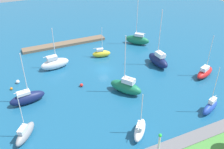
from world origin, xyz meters
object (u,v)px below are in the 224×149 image
Objects in this scene: sailboat_green_east_end at (137,39)px; sailboat_white_outer_mooring at (140,130)px; mooring_buoy_orange at (11,89)px; sailboat_navy_lone_north at (27,98)px; sailboat_blue_far_north at (210,107)px; sailboat_navy_inner_mooring at (158,60)px; sailboat_white_far_south at (55,63)px; mooring_buoy_red at (81,85)px; harbor_beacon at (159,141)px; pier_dock at (65,44)px; mooring_buoy_white at (18,82)px; sailboat_yellow_center_basin at (101,53)px; sailboat_green_west_end at (126,87)px; sailboat_gray_by_breakwater at (25,133)px; sailboat_red_near_pier at (205,72)px.

sailboat_green_east_end reaches higher than sailboat_white_outer_mooring.
sailboat_navy_lone_north is at bearing 112.78° from mooring_buoy_orange.
sailboat_navy_inner_mooring is at bearing -114.06° from sailboat_blue_far_north.
sailboat_green_east_end reaches higher than sailboat_navy_lone_north.
sailboat_white_far_south reaches higher than mooring_buoy_red.
harbor_beacon is 0.34× the size of sailboat_white_far_south.
pier_dock is 23.22m from mooring_buoy_white.
harbor_beacon is 37.23m from sailboat_yellow_center_basin.
sailboat_navy_inner_mooring is at bearing 129.62° from pier_dock.
pier_dock is at bearing -134.13° from mooring_buoy_white.
mooring_buoy_orange is (11.54, 5.48, -1.25)m from sailboat_white_far_south.
sailboat_green_west_end is (-5.56, 30.78, 1.20)m from pier_dock.
mooring_buoy_white is (34.09, -27.12, -0.77)m from sailboat_blue_far_north.
sailboat_gray_by_breakwater is (34.96, -7.99, -0.05)m from sailboat_blue_far_north.
sailboat_white_far_south is (8.27, -35.63, -1.90)m from harbor_beacon.
sailboat_blue_far_north reaches higher than mooring_buoy_orange.
sailboat_navy_lone_north reaches higher than sailboat_white_outer_mooring.
sailboat_blue_far_north is 28.43m from mooring_buoy_red.
mooring_buoy_white is 1.50× the size of mooring_buoy_orange.
mooring_buoy_orange is at bearing 60.66° from sailboat_green_east_end.
sailboat_blue_far_north is at bearing 136.76° from mooring_buoy_red.
sailboat_gray_by_breakwater is at bearing -34.81° from harbor_beacon.
sailboat_green_west_end is 15.20× the size of mooring_buoy_white.
sailboat_navy_inner_mooring is at bearing -177.01° from mooring_buoy_red.
sailboat_blue_far_north is (3.05, 34.99, -0.35)m from sailboat_green_east_end.
sailboat_white_far_south is at bearing -161.50° from mooring_buoy_white.
sailboat_blue_far_north is at bearing -49.67° from sailboat_white_outer_mooring.
sailboat_red_near_pier is 1.25× the size of sailboat_white_outer_mooring.
sailboat_green_west_end is 26.31m from mooring_buoy_orange.
sailboat_green_east_end is 1.64× the size of sailboat_gray_by_breakwater.
sailboat_navy_inner_mooring is at bearing 173.34° from mooring_buoy_orange.
sailboat_yellow_center_basin is at bearing 45.29° from sailboat_navy_inner_mooring.
sailboat_red_near_pier is 14.00m from sailboat_blue_far_north.
mooring_buoy_orange is (19.67, -24.59, -0.83)m from sailboat_white_outer_mooring.
sailboat_navy_lone_north reaches higher than mooring_buoy_white.
sailboat_yellow_center_basin is at bearing 31.63° from sailboat_white_outer_mooring.
sailboat_navy_lone_north reaches higher than sailboat_gray_by_breakwater.
sailboat_green_east_end is at bearing -115.55° from sailboat_blue_far_north.
sailboat_white_far_south is 31.14m from sailboat_white_outer_mooring.
mooring_buoy_orange is (19.81, -30.16, -3.16)m from harbor_beacon.
sailboat_blue_far_north is at bearing 174.43° from sailboat_navy_inner_mooring.
harbor_beacon is at bearing -82.17° from sailboat_white_far_south.
sailboat_navy_inner_mooring reaches higher than sailboat_green_west_end.
sailboat_blue_far_north is (-15.96, -5.22, -2.24)m from harbor_beacon.
sailboat_green_west_end is at bearing -67.03° from sailboat_blue_far_north.
sailboat_navy_lone_north is 19.39× the size of mooring_buoy_orange.
sailboat_red_near_pier is 45.69m from mooring_buoy_white.
mooring_buoy_white is (18.13, -32.33, -3.01)m from harbor_beacon.
sailboat_green_west_end reaches higher than mooring_buoy_white.
sailboat_navy_inner_mooring is 26.69m from sailboat_white_outer_mooring.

